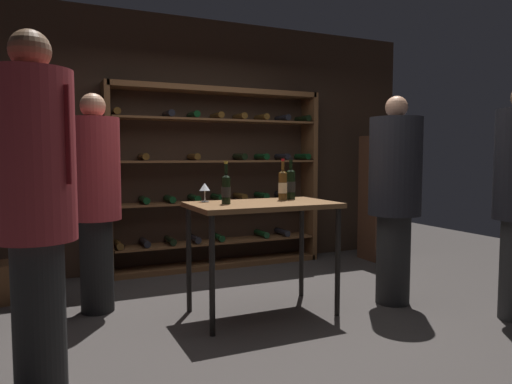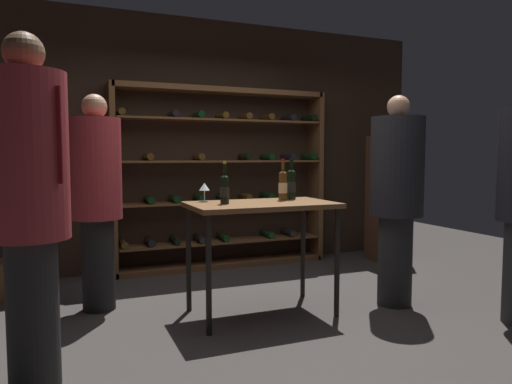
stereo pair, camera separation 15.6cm
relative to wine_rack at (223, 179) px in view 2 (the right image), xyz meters
name	(u,v)px [view 2 (the right image)]	position (x,y,z in m)	size (l,w,h in m)	color
ground_plane	(268,313)	(-0.18, -1.74, -1.05)	(9.90, 9.90, 0.00)	#383330
back_wall	(203,144)	(-0.18, 0.21, 0.41)	(5.77, 0.10, 2.92)	#332319
wine_rack	(223,179)	(0.00, 0.00, 0.00)	(2.56, 0.32, 2.10)	brown
tasting_table	(262,215)	(-0.24, -1.73, -0.22)	(1.19, 0.69, 0.93)	brown
person_guest_blue_shirt	(397,191)	(0.95, -1.96, -0.03)	(0.46, 0.46, 1.84)	#242424
person_host_in_suit	(97,192)	(-1.49, -1.11, -0.04)	(0.42, 0.42, 1.83)	black
person_bystander_red_print	(29,195)	(-1.93, -2.41, 0.05)	(0.43, 0.43, 1.99)	black
display_cabinet	(388,198)	(2.04, -0.44, -0.27)	(0.44, 0.36, 1.57)	#4C2D1E
wine_bottle_green_slim	(283,185)	(0.01, -1.62, 0.02)	(0.08, 0.08, 0.36)	#4C3314
wine_bottle_black_capsule	(225,189)	(-0.56, -1.72, 0.01)	(0.07, 0.07, 0.34)	black
wine_bottle_amber_reserve	(291,184)	(0.11, -1.57, 0.02)	(0.08, 0.08, 0.37)	black
wine_glass_stemmed_center	(204,187)	(-0.65, -1.48, 0.00)	(0.09, 0.09, 0.16)	silver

